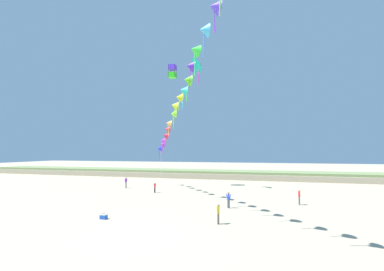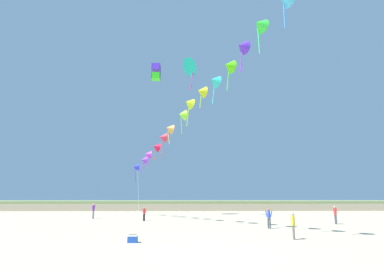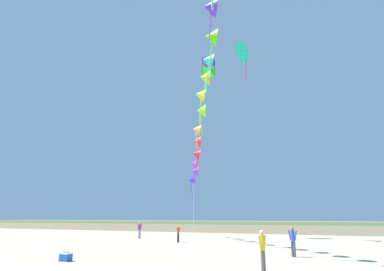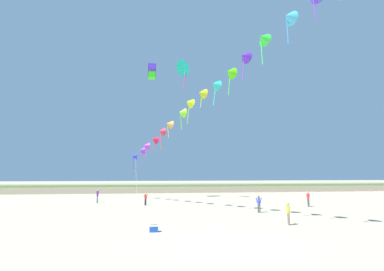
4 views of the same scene
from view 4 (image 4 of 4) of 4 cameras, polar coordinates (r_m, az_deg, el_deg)
The scene contains 11 objects.
ground_plane at distance 15.58m, azimuth 9.29°, elevation -22.61°, with size 240.00×240.00×0.00m, color tan.
dune_ridge at distance 55.72m, azimuth -2.74°, elevation -11.52°, with size 120.00×8.25×1.64m.
person_near_left at distance 33.66m, azimuth 24.40°, elevation -12.56°, with size 0.23×0.60×1.70m.
person_near_right at distance 21.50m, azimuth 20.59°, elevation -15.57°, with size 0.23×0.59×1.68m.
person_mid_center at distance 36.62m, azimuth -20.26°, elevation -12.34°, with size 0.24×0.61×1.75m.
person_far_left at distance 32.68m, azimuth -10.28°, elevation -13.53°, with size 0.50×0.29×1.48m.
person_far_right at distance 27.14m, azimuth 14.63°, elevation -14.23°, with size 0.58×0.28×1.68m.
kite_banner_string at distance 26.98m, azimuth 2.09°, elevation 8.89°, with size 17.34×30.08×18.19m.
large_kite_low_lead at distance 42.73m, azimuth -8.87°, elevation 13.86°, with size 1.22×1.22×2.29m.
large_kite_mid_trail at distance 41.50m, azimuth -1.67°, elevation 14.81°, with size 3.21×3.34×4.77m.
beach_cooler at distance 18.32m, azimuth -8.48°, elevation -19.77°, with size 0.58×0.41×0.46m.
Camera 4 is at (-4.10, -14.53, 3.85)m, focal length 24.00 mm.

